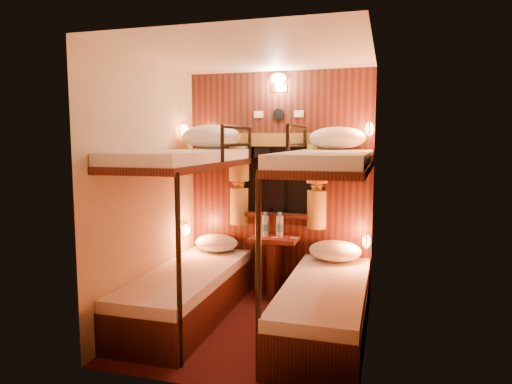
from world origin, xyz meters
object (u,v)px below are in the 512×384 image
(bunk_left, at_px, (187,260))
(table, at_px, (274,259))
(bunk_right, at_px, (326,271))
(bottle_right, at_px, (280,227))
(bottle_left, at_px, (265,226))

(bunk_left, bearing_deg, table, 50.33)
(bunk_right, bearing_deg, bottle_right, 126.92)
(bottle_right, bearing_deg, bottle_left, 176.13)
(bunk_right, relative_size, bottle_left, 7.23)
(table, xyz_separation_m, bottle_right, (0.06, 0.00, 0.35))
(table, height_order, bottle_right, bottle_right)
(table, relative_size, bottle_right, 2.43)
(bunk_right, bearing_deg, bottle_left, 133.31)
(bottle_left, xyz_separation_m, bottle_right, (0.16, -0.01, 0.00))
(bunk_left, relative_size, bunk_right, 1.00)
(table, distance_m, bottle_right, 0.36)
(bunk_right, relative_size, bottle_right, 7.04)
(bunk_left, distance_m, bottle_right, 1.08)
(table, relative_size, bottle_left, 2.49)
(bunk_left, relative_size, bottle_right, 7.04)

